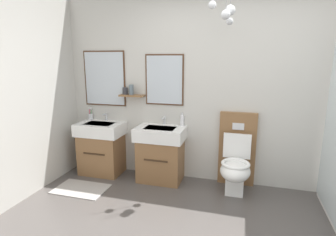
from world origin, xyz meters
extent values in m
cube|color=beige|center=(0.00, 1.70, 1.33)|extent=(4.82, 0.12, 2.67)
cube|color=#4C301E|center=(-1.77, 1.63, 1.40)|extent=(0.66, 0.02, 0.80)
cube|color=silver|center=(-1.77, 1.62, 1.40)|extent=(0.62, 0.01, 0.76)
cube|color=#4C301E|center=(-0.85, 1.63, 1.40)|extent=(0.55, 0.02, 0.70)
cube|color=silver|center=(-0.85, 1.62, 1.40)|extent=(0.51, 0.01, 0.66)
cube|color=brown|center=(-1.31, 1.56, 1.17)|extent=(0.36, 0.14, 0.02)
cylinder|color=#333338|center=(-1.42, 1.57, 1.23)|extent=(0.07, 0.07, 0.10)
cylinder|color=slate|center=(-1.32, 1.56, 1.25)|extent=(0.07, 0.07, 0.14)
sphere|color=silver|center=(0.02, 1.25, 2.21)|extent=(0.12, 0.12, 0.12)
sphere|color=silver|center=(-0.17, 1.23, 2.27)|extent=(0.09, 0.09, 0.09)
sphere|color=silver|center=(0.01, 1.37, 2.11)|extent=(0.08, 0.08, 0.08)
sphere|color=silver|center=(-0.02, 1.17, 2.15)|extent=(0.10, 0.10, 0.10)
cube|color=#9E9993|center=(-1.77, 0.86, 0.01)|extent=(0.68, 0.44, 0.01)
cube|color=brown|center=(-1.77, 1.44, 0.30)|extent=(0.60, 0.44, 0.59)
cube|color=#3B2919|center=(-1.77, 1.22, 0.37)|extent=(0.33, 0.01, 0.02)
cube|color=white|center=(-1.77, 1.44, 0.68)|extent=(0.67, 0.47, 0.18)
cube|color=silver|center=(-1.77, 1.41, 0.75)|extent=(0.41, 0.26, 0.03)
cylinder|color=silver|center=(-1.77, 1.63, 0.82)|extent=(0.03, 0.03, 0.11)
cylinder|color=silver|center=(-1.77, 1.57, 0.87)|extent=(0.02, 0.11, 0.02)
cube|color=brown|center=(-0.85, 1.44, 0.30)|extent=(0.60, 0.44, 0.59)
cube|color=#3B2919|center=(-0.85, 1.22, 0.37)|extent=(0.33, 0.01, 0.02)
cube|color=white|center=(-0.85, 1.44, 0.68)|extent=(0.67, 0.47, 0.18)
cube|color=silver|center=(-0.85, 1.41, 0.75)|extent=(0.41, 0.26, 0.03)
cylinder|color=silver|center=(-0.85, 1.63, 0.82)|extent=(0.03, 0.03, 0.11)
cylinder|color=silver|center=(-0.85, 1.57, 0.87)|extent=(0.02, 0.11, 0.02)
cube|color=brown|center=(0.17, 1.62, 0.50)|extent=(0.48, 0.10, 1.00)
cube|color=silver|center=(0.17, 1.57, 0.82)|extent=(0.15, 0.01, 0.09)
cube|color=white|center=(0.17, 1.36, 0.17)|extent=(0.22, 0.30, 0.34)
ellipsoid|color=white|center=(0.17, 1.28, 0.32)|extent=(0.37, 0.46, 0.24)
torus|color=white|center=(0.17, 1.28, 0.42)|extent=(0.35, 0.35, 0.04)
cube|color=white|center=(0.17, 1.50, 0.57)|extent=(0.35, 0.03, 0.33)
cylinder|color=silver|center=(-2.03, 1.60, 0.81)|extent=(0.07, 0.07, 0.09)
cylinder|color=#33B266|center=(-2.01, 1.60, 0.86)|extent=(0.02, 0.02, 0.16)
cube|color=white|center=(-2.01, 1.59, 0.94)|extent=(0.01, 0.02, 0.03)
cylinder|color=#DB3847|center=(-2.03, 1.61, 0.86)|extent=(0.01, 0.02, 0.15)
cube|color=white|center=(-2.03, 1.62, 0.94)|extent=(0.01, 0.02, 0.03)
cylinder|color=#2D84DB|center=(-2.04, 1.59, 0.86)|extent=(0.01, 0.03, 0.15)
cube|color=white|center=(-2.04, 1.58, 0.94)|extent=(0.01, 0.02, 0.03)
cylinder|color=#DB3847|center=(-2.03, 1.58, 0.87)|extent=(0.02, 0.03, 0.16)
cube|color=white|center=(-2.03, 1.57, 0.95)|extent=(0.01, 0.02, 0.03)
cylinder|color=white|center=(-0.59, 1.61, 0.84)|extent=(0.06, 0.06, 0.15)
cylinder|color=silver|center=(-0.59, 1.61, 0.94)|extent=(0.02, 0.02, 0.04)
camera|label=1|loc=(0.25, -2.00, 1.70)|focal=29.20mm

